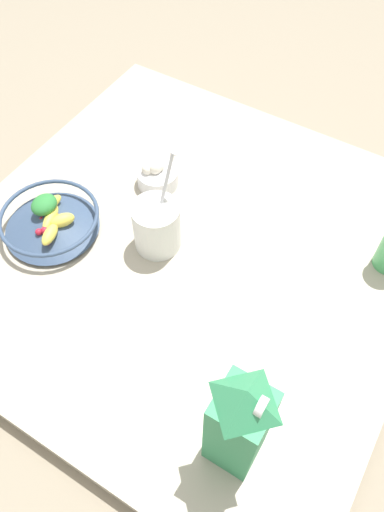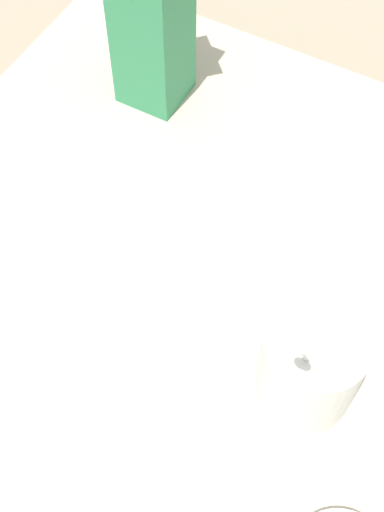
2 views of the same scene
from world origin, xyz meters
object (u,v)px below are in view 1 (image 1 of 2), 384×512
at_px(yogurt_tub, 157,224).
at_px(garlic_bowl, 157,176).
at_px(milk_carton, 240,423).
at_px(fruit_bowl, 50,220).

relative_size(yogurt_tub, garlic_bowl, 2.30).
bearing_deg(yogurt_tub, milk_carton, -130.21).
xyz_separation_m(fruit_bowl, milk_carton, (-0.22, -0.62, 0.11)).
bearing_deg(milk_carton, fruit_bowl, 70.31).
xyz_separation_m(yogurt_tub, garlic_bowl, (0.16, 0.11, -0.04)).
height_order(milk_carton, garlic_bowl, milk_carton).
bearing_deg(fruit_bowl, yogurt_tub, -67.72).
distance_m(fruit_bowl, yogurt_tub, 0.26).
height_order(fruit_bowl, garlic_bowl, fruit_bowl).
bearing_deg(yogurt_tub, garlic_bowl, 34.07).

